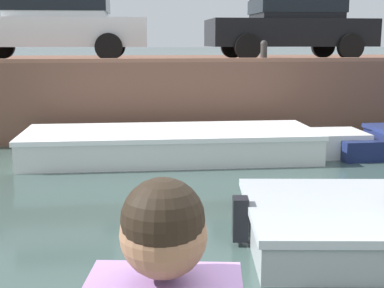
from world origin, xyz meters
The scene contains 7 objects.
ground_plane centered at (0.00, 4.61, 0.00)m, with size 400.00×400.00×0.00m, color #384C47.
far_quay_wall centered at (0.00, 12.21, 0.83)m, with size 60.00×6.00×1.67m, color brown.
far_wall_coping centered at (0.00, 9.33, 1.71)m, with size 60.00×0.24×0.08m, color brown.
boat_moored_central_white centered at (-0.06, 7.70, 0.26)m, with size 6.21×1.96×0.52m.
car_left_inner_white centered at (-2.73, 11.11, 2.51)m, with size 4.42×2.06×1.54m.
car_centre_black centered at (2.89, 11.12, 2.51)m, with size 3.91×1.94×1.54m.
mooring_bollard_mid centered at (1.81, 9.46, 1.91)m, with size 0.15×0.15×0.45m.
Camera 1 is at (-1.03, -1.74, 2.08)m, focal length 50.00 mm.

